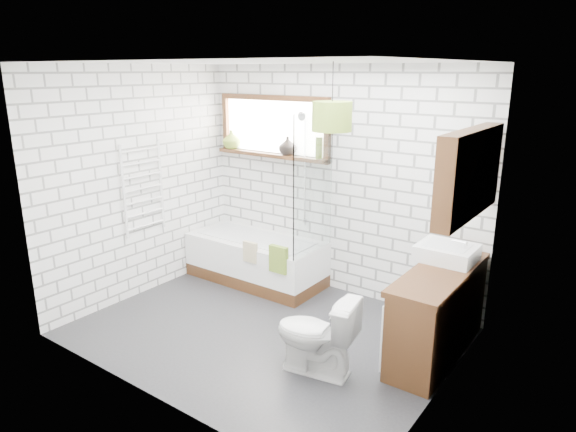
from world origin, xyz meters
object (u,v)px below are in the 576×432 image
Objects in this scene: vanity at (438,313)px; toilet at (316,334)px; basin at (447,253)px; bathtub at (256,259)px; pendant at (332,116)px.

toilet is (-0.71, -0.86, -0.05)m from vanity.
basin is at bearing 140.48° from toilet.
bathtub is 3.32× the size of basin.
pendant is (-0.66, -0.96, 1.24)m from basin.
basin reaches higher than bathtub.
basin is (-0.06, 0.28, 0.47)m from vanity.
vanity is 1.99× the size of toilet.
pendant reaches higher than bathtub.
basin is 1.63× the size of pendant.
vanity is 1.97m from pendant.
bathtub is 2.66m from pendant.
basin is 0.71× the size of toilet.
toilet is 2.28× the size of pendant.
pendant is at bearing -124.27° from basin.
toilet is 1.76m from pendant.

